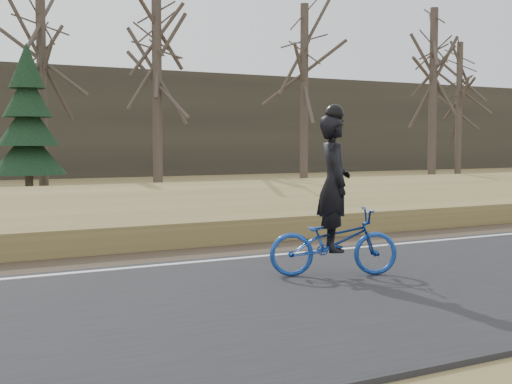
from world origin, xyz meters
TOP-DOWN VIEW (x-y plane):
  - shoulder at (0.00, 1.20)m, footprint 120.00×1.60m
  - embankment at (0.00, 4.20)m, footprint 120.00×5.00m
  - ballast at (0.00, 8.00)m, footprint 120.00×3.00m
  - railroad at (0.00, 8.00)m, footprint 120.00×2.40m
  - treeline_backdrop at (0.00, 30.00)m, footprint 120.00×4.00m
  - cyclist at (-5.94, -1.74)m, footprint 1.90×1.30m
  - bare_tree_left at (-5.70, 17.39)m, footprint 0.36×0.36m
  - bare_tree_near_left at (-2.04, 15.05)m, footprint 0.36×0.36m
  - bare_tree_center at (4.98, 15.91)m, footprint 0.36×0.36m
  - bare_tree_right at (10.61, 14.11)m, footprint 0.36×0.36m
  - bare_tree_far_right at (18.13, 20.07)m, footprint 0.36×0.36m
  - conifer at (-6.57, 15.71)m, footprint 2.60×2.60m

SIDE VIEW (x-z plane):
  - shoulder at x=0.00m, z-range 0.00..0.04m
  - embankment at x=0.00m, z-range 0.00..0.44m
  - ballast at x=0.00m, z-range 0.00..0.45m
  - railroad at x=0.00m, z-range 0.38..0.67m
  - cyclist at x=-5.94m, z-range -0.36..2.04m
  - conifer at x=-6.57m, z-range -0.14..5.24m
  - treeline_backdrop at x=0.00m, z-range 0.00..6.00m
  - bare_tree_near_left at x=-2.04m, z-range 0.00..7.29m
  - bare_tree_far_right at x=18.13m, z-range 0.00..7.58m
  - bare_tree_center at x=4.98m, z-range 0.00..7.80m
  - bare_tree_right at x=10.61m, z-range 0.00..7.85m
  - bare_tree_left at x=-5.70m, z-range 0.00..8.56m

